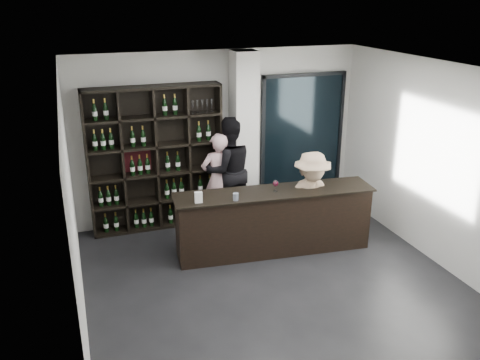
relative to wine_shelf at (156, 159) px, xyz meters
name	(u,v)px	position (x,y,z in m)	size (l,w,h in m)	color
floor	(280,292)	(1.15, -2.57, -1.20)	(5.00, 5.50, 0.01)	black
wine_shelf	(156,159)	(0.00, 0.00, 0.00)	(2.20, 0.35, 2.40)	black
structural_column	(244,138)	(1.50, -0.10, 0.25)	(0.40, 0.40, 2.90)	silver
glass_panel	(302,132)	(2.70, 0.12, 0.20)	(1.60, 0.08, 2.10)	black
tasting_counter	(274,221)	(1.50, -1.47, -0.70)	(3.02, 0.63, 0.99)	black
taster_pink	(218,179)	(1.00, -0.22, -0.40)	(0.59, 0.38, 1.61)	beige
taster_black	(229,170)	(1.20, -0.17, -0.27)	(0.90, 0.70, 1.86)	black
customer	(311,201)	(2.09, -1.52, -0.42)	(1.00, 0.58, 1.55)	tan
wine_glass	(275,185)	(1.51, -1.48, -0.11)	(0.08, 0.08, 0.20)	white
spit_cup	(236,197)	(0.84, -1.61, -0.15)	(0.08, 0.08, 0.11)	silver
napkin_stack	(319,182)	(2.28, -1.37, -0.20)	(0.11, 0.11, 0.02)	white
card_stand	(198,197)	(0.32, -1.52, -0.13)	(0.11, 0.05, 0.16)	white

